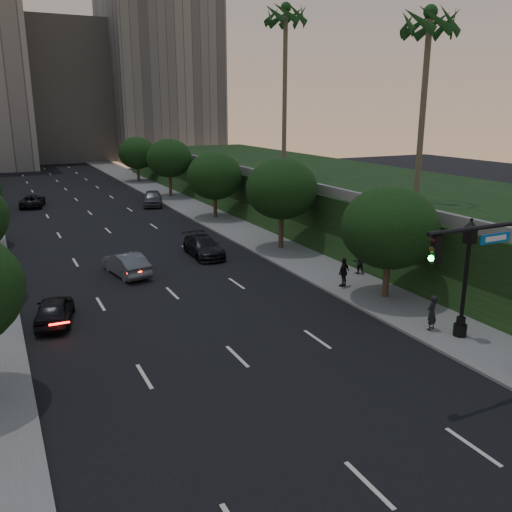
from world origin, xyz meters
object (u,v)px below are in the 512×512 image
sedan_mid_left (126,264)px  pedestrian_b (358,261)px  sedan_near_left (54,310)px  sedan_far_right (153,198)px  sedan_near_right (203,247)px  traffic_signal_mast (512,292)px  sedan_far_left (32,201)px  pedestrian_a (432,313)px  street_lamp (465,284)px  pedestrian_c (344,272)px

sedan_mid_left → pedestrian_b: size_ratio=2.81×
sedan_near_left → sedan_far_right: size_ratio=0.84×
sedan_mid_left → sedan_near_right: size_ratio=0.92×
traffic_signal_mast → sedan_far_left: (-12.97, 48.67, -3.02)m
sedan_far_right → sedan_near_right: bearing=-79.9°
sedan_far_right → pedestrian_a: pedestrian_a is taller
sedan_near_left → sedan_far_left: size_ratio=0.87×
traffic_signal_mast → sedan_far_left: size_ratio=1.49×
street_lamp → sedan_far_right: bearing=94.5°
traffic_signal_mast → sedan_near_left: 20.37m
sedan_mid_left → sedan_far_right: size_ratio=0.92×
sedan_near_right → sedan_far_left: bearing=111.0°
sedan_far_left → sedan_far_right: bearing=169.2°
street_lamp → sedan_near_right: street_lamp is taller
pedestrian_a → pedestrian_c: size_ratio=0.99×
sedan_mid_left → pedestrian_b: (13.05, -6.48, 0.21)m
street_lamp → pedestrian_c: 8.38m
sedan_mid_left → pedestrian_c: size_ratio=2.61×
sedan_near_left → pedestrian_c: 15.83m
traffic_signal_mast → street_lamp: (1.75, 3.74, -1.04)m
street_lamp → sedan_far_right: (-3.11, 39.96, -1.82)m
sedan_far_left → traffic_signal_mast: bearing=117.3°
sedan_far_left → sedan_far_right: size_ratio=0.97×
sedan_near_right → pedestrian_a: bearing=-73.0°
traffic_signal_mast → sedan_near_right: size_ratio=1.45×
pedestrian_b → pedestrian_c: pedestrian_c is taller
sedan_far_right → pedestrian_b: pedestrian_b is taller
sedan_mid_left → pedestrian_a: (10.71, -15.30, 0.26)m
traffic_signal_mast → pedestrian_b: size_ratio=4.43×
pedestrian_a → sedan_near_right: bearing=-91.6°
pedestrian_b → pedestrian_c: size_ratio=0.93×
sedan_near_right → traffic_signal_mast: bearing=-78.9°
sedan_near_right → pedestrian_a: 18.02m
pedestrian_b → sedan_near_left: bearing=1.8°
traffic_signal_mast → sedan_near_left: traffic_signal_mast is taller
street_lamp → sedan_near_right: size_ratio=1.16×
traffic_signal_mast → pedestrian_c: traffic_signal_mast is taller
traffic_signal_mast → pedestrian_c: bearing=84.9°
sedan_far_right → sedan_near_left: bearing=-97.6°
sedan_near_right → street_lamp: bearing=-71.9°
street_lamp → pedestrian_c: (-0.68, 8.19, -1.63)m
pedestrian_a → pedestrian_c: pedestrian_c is taller
sedan_mid_left → pedestrian_c: pedestrian_c is taller
pedestrian_b → pedestrian_c: bearing=39.3°
sedan_far_left → sedan_far_right: 12.64m
sedan_near_left → traffic_signal_mast: bearing=149.5°
sedan_far_right → pedestrian_b: bearing=-64.7°
sedan_far_right → pedestrian_a: (2.42, -38.84, 0.17)m
pedestrian_b → sedan_near_right: bearing=-48.0°
sedan_near_left → street_lamp: bearing=161.2°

